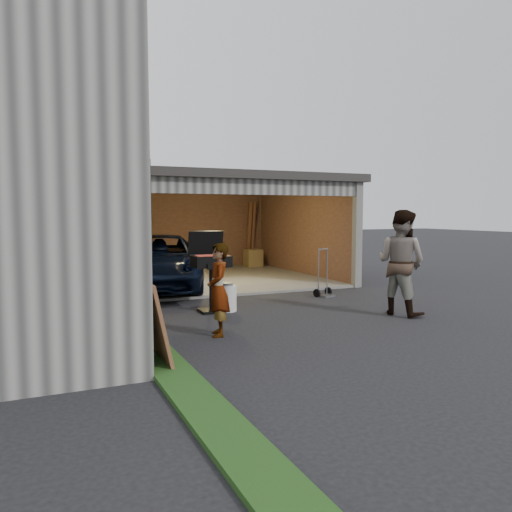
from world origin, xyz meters
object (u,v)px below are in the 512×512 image
at_px(propane_tank, 228,299).
at_px(hand_truck, 324,287).
at_px(bbq_grill, 210,264).
at_px(plywood_panel, 155,323).
at_px(man, 401,262).
at_px(minivan, 159,264).
at_px(woman, 218,290).

distance_m(propane_tank, hand_truck, 2.75).
bearing_deg(bbq_grill, plywood_panel, -120.86).
bearing_deg(man, propane_tank, 41.80).
distance_m(minivan, woman, 5.01).
xyz_separation_m(woman, plywood_panel, (-1.24, -1.06, -0.19)).
distance_m(plywood_panel, hand_truck, 5.90).
height_order(woman, man, man).
xyz_separation_m(minivan, woman, (-0.22, -5.01, 0.08)).
distance_m(propane_tank, plywood_panel, 3.50).
height_order(man, plywood_panel, man).
distance_m(minivan, propane_tank, 3.34).
relative_size(minivan, bbq_grill, 3.00).
bearing_deg(minivan, plywood_panel, -86.71).
height_order(man, bbq_grill, man).
xyz_separation_m(woman, propane_tank, (0.83, 1.75, -0.48)).
bearing_deg(bbq_grill, woman, -105.19).
bearing_deg(bbq_grill, man, -28.13).
bearing_deg(propane_tank, bbq_grill, 163.13).
bearing_deg(bbq_grill, hand_truck, 11.84).
height_order(minivan, man, man).
bearing_deg(woman, hand_truck, 140.09).
bearing_deg(plywood_panel, minivan, 76.49).
relative_size(woman, man, 0.74).
distance_m(man, plywood_panel, 5.10).
xyz_separation_m(man, bbq_grill, (-3.20, 1.71, -0.06)).
relative_size(woman, plywood_panel, 1.34).
relative_size(propane_tank, plywood_panel, 0.46).
bearing_deg(propane_tank, man, -29.28).
bearing_deg(man, hand_truck, -13.43).
xyz_separation_m(propane_tank, plywood_panel, (-2.06, -2.81, 0.29)).
relative_size(bbq_grill, propane_tank, 3.11).
distance_m(woman, propane_tank, 1.99).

